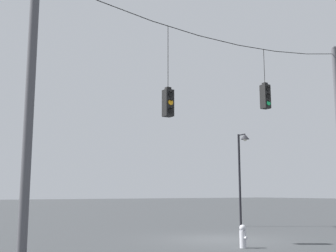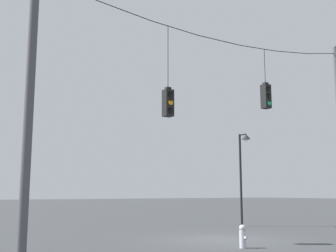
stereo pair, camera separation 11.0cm
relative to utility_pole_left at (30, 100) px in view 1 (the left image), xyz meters
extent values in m
plane|color=#383A3D|center=(7.56, 0.14, -4.62)|extent=(200.00, 200.00, 0.00)
cylinder|color=#4C4C51|center=(0.00, 0.00, -0.07)|extent=(0.29, 0.29, 9.08)
sphere|color=#4C4C51|center=(15.12, 0.00, 4.53)|extent=(0.23, 0.23, 0.23)
cylinder|color=black|center=(3.24, 0.00, 3.70)|extent=(2.16, 0.03, 0.29)
cylinder|color=black|center=(5.40, 0.00, 3.50)|extent=(2.16, 0.03, 0.16)
cylinder|color=black|center=(7.56, 0.00, 3.43)|extent=(2.16, 0.03, 0.03)
cylinder|color=black|center=(9.72, 0.00, 3.50)|extent=(2.16, 0.03, 0.16)
cylinder|color=black|center=(11.88, 0.00, 3.70)|extent=(2.16, 0.03, 0.29)
cylinder|color=black|center=(14.04, 0.00, 4.02)|extent=(2.17, 0.03, 0.42)
cube|color=black|center=(5.05, 0.00, 0.49)|extent=(0.34, 0.34, 1.01)
cube|color=black|center=(5.05, 0.00, 1.04)|extent=(0.19, 0.19, 0.10)
cylinder|color=black|center=(5.05, 0.00, 2.30)|extent=(0.02, 0.02, 2.41)
cylinder|color=black|center=(5.05, -0.18, 0.79)|extent=(0.20, 0.03, 0.20)
cylinder|color=black|center=(5.05, -0.23, 0.88)|extent=(0.07, 0.12, 0.07)
cylinder|color=orange|center=(5.05, -0.18, 0.49)|extent=(0.20, 0.03, 0.20)
cylinder|color=black|center=(5.05, -0.23, 0.58)|extent=(0.07, 0.12, 0.07)
cylinder|color=black|center=(5.05, -0.18, 0.18)|extent=(0.20, 0.03, 0.20)
cylinder|color=black|center=(5.05, -0.23, 0.27)|extent=(0.07, 0.12, 0.07)
cylinder|color=black|center=(5.05, 0.19, 0.79)|extent=(0.20, 0.03, 0.20)
cylinder|color=black|center=(5.05, 0.23, 0.88)|extent=(0.07, 0.12, 0.07)
cylinder|color=orange|center=(5.05, 0.19, 0.49)|extent=(0.20, 0.03, 0.20)
cylinder|color=black|center=(5.05, 0.23, 0.58)|extent=(0.07, 0.12, 0.07)
cylinder|color=black|center=(5.05, 0.19, 0.18)|extent=(0.20, 0.03, 0.20)
cylinder|color=black|center=(5.05, 0.23, 0.27)|extent=(0.07, 0.12, 0.07)
cube|color=black|center=(10.09, 0.00, 1.35)|extent=(0.34, 0.34, 1.06)
cube|color=black|center=(10.09, 0.00, 1.93)|extent=(0.19, 0.19, 0.10)
cylinder|color=black|center=(10.09, 0.00, 2.74)|extent=(0.02, 0.02, 1.53)
cylinder|color=black|center=(10.09, -0.18, 1.67)|extent=(0.20, 0.03, 0.20)
cylinder|color=black|center=(10.09, -0.23, 1.76)|extent=(0.07, 0.12, 0.07)
cylinder|color=black|center=(10.09, -0.18, 1.35)|extent=(0.20, 0.03, 0.20)
cylinder|color=black|center=(10.09, -0.23, 1.44)|extent=(0.07, 0.12, 0.07)
cylinder|color=#19C666|center=(10.09, -0.18, 1.03)|extent=(0.20, 0.03, 0.20)
cylinder|color=black|center=(10.09, -0.23, 1.12)|extent=(0.07, 0.12, 0.07)
cylinder|color=black|center=(10.09, 0.19, 1.67)|extent=(0.20, 0.03, 0.20)
cylinder|color=black|center=(10.09, 0.23, 1.76)|extent=(0.07, 0.12, 0.07)
cylinder|color=black|center=(10.09, 0.19, 1.35)|extent=(0.20, 0.03, 0.20)
cylinder|color=black|center=(10.09, 0.23, 1.44)|extent=(0.07, 0.12, 0.07)
cylinder|color=#19C666|center=(10.09, 0.19, 1.03)|extent=(0.20, 0.03, 0.20)
cylinder|color=black|center=(10.09, 0.23, 1.12)|extent=(0.07, 0.12, 0.07)
cylinder|color=black|center=(12.57, 4.59, -2.11)|extent=(0.12, 0.12, 5.02)
cylinder|color=black|center=(12.57, 4.33, 0.35)|extent=(0.07, 0.52, 0.07)
cone|color=#232328|center=(12.57, 4.07, 0.21)|extent=(0.47, 0.47, 0.28)
sphere|color=silver|center=(12.57, 4.07, 0.07)|extent=(0.21, 0.21, 0.21)
cylinder|color=silver|center=(6.58, -2.22, -4.33)|extent=(0.22, 0.22, 0.56)
sphere|color=silver|center=(6.58, -2.22, -3.97)|extent=(0.22, 0.22, 0.22)
cylinder|color=silver|center=(6.58, -2.36, -4.28)|extent=(0.09, 0.10, 0.09)
camera|label=1|loc=(-3.11, -13.02, -2.80)|focal=45.00mm
camera|label=2|loc=(-3.02, -13.08, -2.80)|focal=45.00mm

